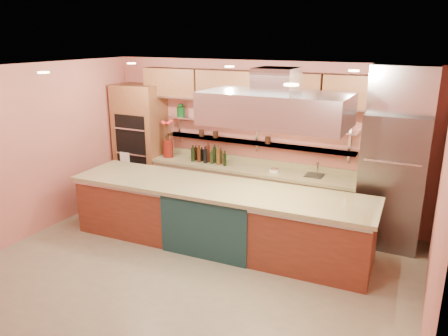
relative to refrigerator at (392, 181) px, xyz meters
The scene contains 21 objects.
floor 3.35m from the refrigerator, 137.68° to the right, with size 6.00×5.00×0.02m, color gray.
ceiling 3.63m from the refrigerator, 137.68° to the right, with size 6.00×5.00×0.02m, color black.
wall_back 2.40m from the refrigerator, behind, with size 6.00×0.04×2.80m, color #C76D5E.
wall_front 5.21m from the refrigerator, 116.86° to the right, with size 6.00×0.04×2.80m, color #C76D5E.
wall_left 5.77m from the refrigerator, 158.20° to the right, with size 0.04×5.00×2.80m, color #C76D5E.
wall_right 2.26m from the refrigerator, 73.10° to the right, with size 0.04×5.00×2.80m, color #C76D5E.
oven_stack 4.80m from the refrigerator, behind, with size 0.95×0.64×2.30m, color brown.
refrigerator is the anchor object (origin of this frame).
back_counter 2.47m from the refrigerator, behind, with size 3.84×0.64×0.93m, color #A48062.
wall_shelf_lower 2.43m from the refrigerator, behind, with size 3.60×0.26×0.03m, color silver.
wall_shelf_upper 2.50m from the refrigerator, behind, with size 3.60×0.26×0.03m, color silver.
upper_cabinets 2.69m from the refrigerator, behind, with size 4.60×0.36×0.55m, color brown.
range_hood 2.30m from the refrigerator, 139.97° to the right, with size 2.00×1.00×0.45m, color silver.
ceiling_downlights 3.50m from the refrigerator, 140.46° to the right, with size 4.00×2.80×0.02m, color #FFE5A5.
island 2.77m from the refrigerator, 152.31° to the right, with size 4.71×1.02×0.98m, color brown.
flower_vase 4.13m from the refrigerator, behind, with size 0.19×0.19×0.34m, color maroon.
oil_bottle_cluster 3.21m from the refrigerator, behind, with size 0.79×0.23×0.25m, color black.
kitchen_scale 1.93m from the refrigerator, behind, with size 0.14×0.11×0.08m, color white.
bar_faucet 1.20m from the refrigerator, behind, with size 0.03×0.03×0.24m, color silver.
copper_kettle 3.30m from the refrigerator, behind, with size 0.17×0.17×0.13m, color #C85F2E.
green_canister 3.25m from the refrigerator, behind, with size 0.14×0.14×0.16m, color #0D3F16.
Camera 1 is at (2.86, -4.75, 3.20)m, focal length 35.00 mm.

